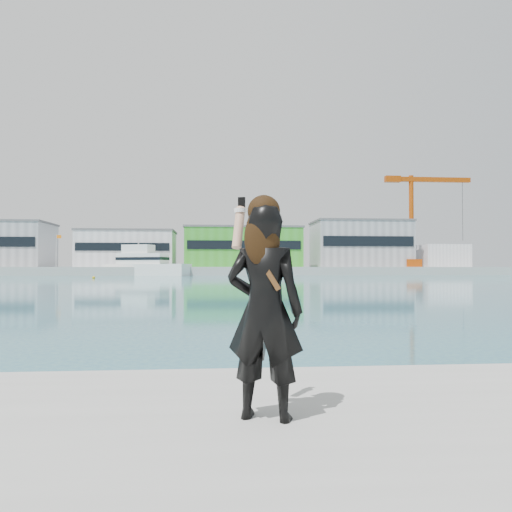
{
  "coord_description": "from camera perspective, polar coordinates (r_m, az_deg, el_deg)",
  "views": [
    {
      "loc": [
        0.17,
        -4.31,
        1.87
      ],
      "look_at": [
        0.53,
        -0.09,
        1.97
      ],
      "focal_mm": 35.0,
      "sensor_mm": 36.0,
      "label": 1
    }
  ],
  "objects": [
    {
      "name": "ground",
      "position": [
        4.7,
        -7.23,
        -24.72
      ],
      "size": [
        500.0,
        500.0,
        0.0
      ],
      "primitive_type": "plane",
      "color": "#1C5782",
      "rests_on": "ground"
    },
    {
      "name": "far_quay",
      "position": [
        134.32,
        -5.01,
        -1.68
      ],
      "size": [
        320.0,
        40.0,
        2.0
      ],
      "primitive_type": "cube",
      "color": "#9E9E99",
      "rests_on": "ground"
    },
    {
      "name": "warehouse_white",
      "position": [
        134.23,
        -14.45,
        0.81
      ],
      "size": [
        24.48,
        15.35,
        9.5
      ],
      "color": "silver",
      "rests_on": "far_quay"
    },
    {
      "name": "warehouse_green",
      "position": [
        132.63,
        -1.55,
        1.01
      ],
      "size": [
        30.6,
        16.36,
        10.5
      ],
      "color": "green",
      "rests_on": "far_quay"
    },
    {
      "name": "warehouse_grey_right",
      "position": [
        138.31,
        11.81,
        1.36
      ],
      "size": [
        25.5,
        15.35,
        12.5
      ],
      "color": "gray",
      "rests_on": "far_quay"
    },
    {
      "name": "ancillary_shed",
      "position": [
        144.27,
        20.44,
        0.01
      ],
      "size": [
        12.0,
        10.0,
        6.0
      ],
      "primitive_type": "cube",
      "color": "silver",
      "rests_on": "far_quay"
    },
    {
      "name": "dock_crane",
      "position": [
        137.63,
        17.8,
        4.25
      ],
      "size": [
        23.0,
        4.0,
        24.0
      ],
      "color": "#C2480B",
      "rests_on": "far_quay"
    },
    {
      "name": "flagpole_left",
      "position": [
        131.05,
        -21.83,
        0.82
      ],
      "size": [
        1.28,
        0.16,
        8.0
      ],
      "color": "silver",
      "rests_on": "far_quay"
    },
    {
      "name": "flagpole_right",
      "position": [
        127.3,
        4.98,
        0.79
      ],
      "size": [
        1.28,
        0.16,
        8.0
      ],
      "color": "silver",
      "rests_on": "far_quay"
    },
    {
      "name": "motor_yacht",
      "position": [
        117.58,
        -12.61,
        -0.92
      ],
      "size": [
        20.64,
        12.47,
        9.33
      ],
      "rotation": [
        0.0,
        0.0,
        -0.37
      ],
      "color": "white",
      "rests_on": "ground"
    },
    {
      "name": "buoy_near",
      "position": [
        61.26,
        -2.27,
        -3.06
      ],
      "size": [
        0.5,
        0.5,
        0.5
      ],
      "primitive_type": "sphere",
      "color": "#E0A80B",
      "rests_on": "ground"
    },
    {
      "name": "buoy_far",
      "position": [
        89.01,
        -18.07,
        -2.45
      ],
      "size": [
        0.5,
        0.5,
        0.5
      ],
      "primitive_type": "sphere",
      "color": "#E0A80B",
      "rests_on": "ground"
    },
    {
      "name": "woman",
      "position": [
        3.54,
        0.95,
        -5.52
      ],
      "size": [
        0.64,
        0.52,
        1.6
      ],
      "rotation": [
        0.0,
        0.0,
        2.81
      ],
      "color": "black",
      "rests_on": "near_quay"
    }
  ]
}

